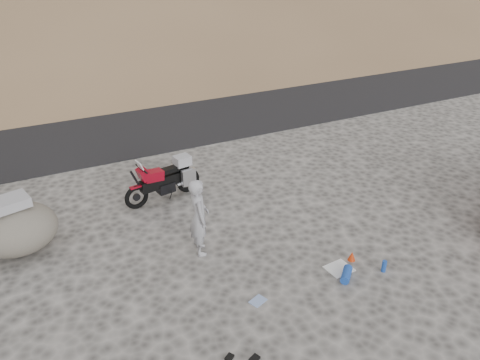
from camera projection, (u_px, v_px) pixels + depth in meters
name	position (u px, v px, depth m)	size (l,w,h in m)	color
ground	(208.00, 265.00, 9.23)	(140.00, 140.00, 0.00)	#44423F
road	(109.00, 121.00, 16.38)	(120.00, 7.00, 0.05)	black
motorcycle	(166.00, 179.00, 11.34)	(2.02, 0.81, 1.21)	black
man	(201.00, 251.00, 9.65)	(0.60, 0.39, 1.65)	#9C9BA1
boulder	(17.00, 228.00, 9.42)	(1.66, 1.44, 1.22)	#555149
gear_white_cloth	(339.00, 269.00, 9.12)	(0.48, 0.43, 0.02)	white
gear_blue_mat	(346.00, 274.00, 8.85)	(0.17, 0.17, 0.43)	#1B45A5
gear_bottle	(384.00, 266.00, 9.01)	(0.09, 0.09, 0.24)	#1B45A5
gear_funnel	(352.00, 256.00, 9.33)	(0.16, 0.16, 0.20)	red
gear_glove_a	(255.00, 359.00, 7.17)	(0.16, 0.11, 0.04)	black
gear_glove_b	(230.00, 357.00, 7.19)	(0.13, 0.10, 0.04)	black
gear_blue_cloth	(258.00, 301.00, 8.32)	(0.29, 0.21, 0.01)	#839ACB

